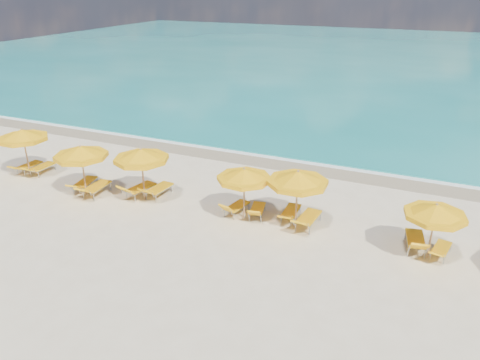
% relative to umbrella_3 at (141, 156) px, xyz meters
% --- Properties ---
extents(ground_plane, '(120.00, 120.00, 0.00)m').
position_rel_umbrella_3_xyz_m(ground_plane, '(4.34, -0.14, -2.20)').
color(ground_plane, beige).
extents(ocean, '(120.00, 80.00, 0.30)m').
position_rel_umbrella_3_xyz_m(ocean, '(4.34, 47.86, -2.20)').
color(ocean, '#167C77').
rests_on(ocean, ground).
extents(wet_sand_band, '(120.00, 2.60, 0.01)m').
position_rel_umbrella_3_xyz_m(wet_sand_band, '(4.34, 7.26, -2.20)').
color(wet_sand_band, tan).
rests_on(wet_sand_band, ground).
extents(foam_line, '(120.00, 1.20, 0.03)m').
position_rel_umbrella_3_xyz_m(foam_line, '(4.34, 8.06, -2.20)').
color(foam_line, white).
rests_on(foam_line, ground).
extents(whitecap_near, '(14.00, 0.36, 0.05)m').
position_rel_umbrella_3_xyz_m(whitecap_near, '(-1.66, 16.86, -2.20)').
color(whitecap_near, white).
rests_on(whitecap_near, ground).
extents(whitecap_far, '(18.00, 0.30, 0.05)m').
position_rel_umbrella_3_xyz_m(whitecap_far, '(12.34, 23.86, -2.20)').
color(whitecap_far, white).
rests_on(whitecap_far, ground).
extents(umbrella_1, '(3.31, 3.31, 2.58)m').
position_rel_umbrella_3_xyz_m(umbrella_1, '(-7.37, 0.08, -0.00)').
color(umbrella_1, tan).
rests_on(umbrella_1, ground).
extents(umbrella_2, '(2.56, 2.56, 2.55)m').
position_rel_umbrella_3_xyz_m(umbrella_2, '(-2.87, -0.72, -0.03)').
color(umbrella_2, tan).
rests_on(umbrella_2, ground).
extents(umbrella_3, '(2.60, 2.60, 2.58)m').
position_rel_umbrella_3_xyz_m(umbrella_3, '(0.00, 0.00, 0.00)').
color(umbrella_3, tan).
rests_on(umbrella_3, ground).
extents(umbrella_4, '(2.95, 2.95, 2.37)m').
position_rel_umbrella_3_xyz_m(umbrella_4, '(5.06, 0.15, -0.18)').
color(umbrella_4, tan).
rests_on(umbrella_4, ground).
extents(umbrella_5, '(3.26, 3.26, 2.57)m').
position_rel_umbrella_3_xyz_m(umbrella_5, '(7.35, 0.33, -0.01)').
color(umbrella_5, tan).
rests_on(umbrella_5, ground).
extents(umbrella_6, '(2.63, 2.63, 2.28)m').
position_rel_umbrella_3_xyz_m(umbrella_6, '(12.62, -0.03, -0.26)').
color(umbrella_6, tan).
rests_on(umbrella_6, ground).
extents(lounger_1_left, '(0.68, 1.85, 0.68)m').
position_rel_umbrella_3_xyz_m(lounger_1_left, '(-7.72, 0.39, -1.99)').
color(lounger_1_left, '#A5A8AD').
rests_on(lounger_1_left, ground).
extents(lounger_1_right, '(0.64, 1.88, 0.69)m').
position_rel_umbrella_3_xyz_m(lounger_1_right, '(-6.88, 0.49, -1.98)').
color(lounger_1_right, '#A5A8AD').
rests_on(lounger_1_right, ground).
extents(lounger_2_left, '(0.98, 2.02, 0.75)m').
position_rel_umbrella_3_xyz_m(lounger_2_left, '(-3.33, -0.28, -1.97)').
color(lounger_2_left, '#A5A8AD').
rests_on(lounger_2_left, ground).
extents(lounger_2_right, '(0.75, 2.05, 0.83)m').
position_rel_umbrella_3_xyz_m(lounger_2_right, '(-2.42, -0.51, -1.96)').
color(lounger_2_right, '#A5A8AD').
rests_on(lounger_2_right, ground).
extents(lounger_3_left, '(1.04, 2.08, 0.90)m').
position_rel_umbrella_3_xyz_m(lounger_3_left, '(-0.41, 0.22, -1.95)').
color(lounger_3_left, '#A5A8AD').
rests_on(lounger_3_left, ground).
extents(lounger_3_right, '(0.81, 2.02, 0.83)m').
position_rel_umbrella_3_xyz_m(lounger_3_right, '(0.44, 0.54, -1.96)').
color(lounger_3_right, '#A5A8AD').
rests_on(lounger_3_right, ground).
extents(lounger_4_left, '(0.89, 1.75, 0.81)m').
position_rel_umbrella_3_xyz_m(lounger_4_left, '(4.59, 0.37, -1.99)').
color(lounger_4_left, '#A5A8AD').
rests_on(lounger_4_left, ground).
extents(lounger_4_right, '(0.90, 1.77, 0.77)m').
position_rel_umbrella_3_xyz_m(lounger_4_right, '(5.54, 0.50, -1.99)').
color(lounger_4_right, '#A5A8AD').
rests_on(lounger_4_right, ground).
extents(lounger_5_left, '(0.69, 1.90, 0.67)m').
position_rel_umbrella_3_xyz_m(lounger_5_left, '(6.96, 0.88, -1.98)').
color(lounger_5_left, '#A5A8AD').
rests_on(lounger_5_left, ground).
extents(lounger_5_right, '(0.83, 2.10, 0.83)m').
position_rel_umbrella_3_xyz_m(lounger_5_right, '(7.83, 0.51, -1.96)').
color(lounger_5_right, '#A5A8AD').
rests_on(lounger_5_right, ground).
extents(lounger_6_left, '(0.99, 2.06, 0.91)m').
position_rel_umbrella_3_xyz_m(lounger_6_left, '(12.12, 0.43, -1.95)').
color(lounger_6_left, '#A5A8AD').
rests_on(lounger_6_left, ground).
extents(lounger_6_right, '(0.84, 1.72, 0.63)m').
position_rel_umbrella_3_xyz_m(lounger_6_right, '(13.05, 0.28, -2.01)').
color(lounger_6_right, '#A5A8AD').
rests_on(lounger_6_right, ground).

